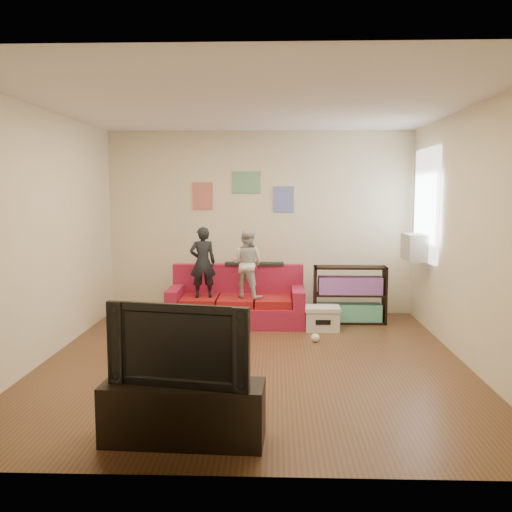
{
  "coord_description": "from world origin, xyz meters",
  "views": [
    {
      "loc": [
        0.23,
        -5.97,
        1.83
      ],
      "look_at": [
        0.0,
        0.8,
        1.05
      ],
      "focal_mm": 40.0,
      "sensor_mm": 36.0,
      "label": 1
    }
  ],
  "objects_px": {
    "child_a": "(203,262)",
    "tv_stand": "(183,412)",
    "bookshelf": "(350,298)",
    "file_box": "(322,318)",
    "child_b": "(247,264)",
    "sofa": "(237,304)",
    "television": "(182,342)",
    "coffee_table": "(183,320)"
  },
  "relations": [
    {
      "from": "bookshelf",
      "to": "television",
      "type": "distance_m",
      "value": 4.22
    },
    {
      "from": "television",
      "to": "sofa",
      "type": "bearing_deg",
      "value": 99.01
    },
    {
      "from": "child_b",
      "to": "television",
      "type": "xyz_separation_m",
      "value": [
        -0.29,
        -3.61,
        -0.11
      ]
    },
    {
      "from": "child_a",
      "to": "coffee_table",
      "type": "bearing_deg",
      "value": 75.79
    },
    {
      "from": "sofa",
      "to": "file_box",
      "type": "height_order",
      "value": "sofa"
    },
    {
      "from": "child_b",
      "to": "television",
      "type": "relative_size",
      "value": 0.89
    },
    {
      "from": "file_box",
      "to": "television",
      "type": "height_order",
      "value": "television"
    },
    {
      "from": "sofa",
      "to": "television",
      "type": "height_order",
      "value": "television"
    },
    {
      "from": "coffee_table",
      "to": "television",
      "type": "distance_m",
      "value": 2.48
    },
    {
      "from": "sofa",
      "to": "child_a",
      "type": "distance_m",
      "value": 0.76
    },
    {
      "from": "child_a",
      "to": "television",
      "type": "xyz_separation_m",
      "value": [
        0.31,
        -3.61,
        -0.13
      ]
    },
    {
      "from": "sofa",
      "to": "file_box",
      "type": "xyz_separation_m",
      "value": [
        1.15,
        -0.37,
        -0.11
      ]
    },
    {
      "from": "sofa",
      "to": "child_a",
      "type": "relative_size",
      "value": 1.93
    },
    {
      "from": "coffee_table",
      "to": "tv_stand",
      "type": "distance_m",
      "value": 2.45
    },
    {
      "from": "tv_stand",
      "to": "television",
      "type": "relative_size",
      "value": 1.12
    },
    {
      "from": "sofa",
      "to": "television",
      "type": "relative_size",
      "value": 1.76
    },
    {
      "from": "bookshelf",
      "to": "child_a",
      "type": "bearing_deg",
      "value": -173.43
    },
    {
      "from": "child_a",
      "to": "child_b",
      "type": "bearing_deg",
      "value": 169.63
    },
    {
      "from": "coffee_table",
      "to": "bookshelf",
      "type": "distance_m",
      "value": 2.53
    },
    {
      "from": "sofa",
      "to": "child_b",
      "type": "height_order",
      "value": "child_b"
    },
    {
      "from": "bookshelf",
      "to": "file_box",
      "type": "relative_size",
      "value": 2.17
    },
    {
      "from": "child_a",
      "to": "bookshelf",
      "type": "distance_m",
      "value": 2.09
    },
    {
      "from": "sofa",
      "to": "tv_stand",
      "type": "height_order",
      "value": "sofa"
    },
    {
      "from": "sofa",
      "to": "bookshelf",
      "type": "distance_m",
      "value": 1.56
    },
    {
      "from": "file_box",
      "to": "television",
      "type": "xyz_separation_m",
      "value": [
        -1.28,
        -3.41,
        0.58
      ]
    },
    {
      "from": "tv_stand",
      "to": "television",
      "type": "distance_m",
      "value": 0.52
    },
    {
      "from": "coffee_table",
      "to": "tv_stand",
      "type": "xyz_separation_m",
      "value": [
        0.39,
        -2.42,
        -0.12
      ]
    },
    {
      "from": "child_b",
      "to": "bookshelf",
      "type": "height_order",
      "value": "child_b"
    },
    {
      "from": "bookshelf",
      "to": "child_b",
      "type": "bearing_deg",
      "value": -170.68
    },
    {
      "from": "tv_stand",
      "to": "child_b",
      "type": "bearing_deg",
      "value": 88.43
    },
    {
      "from": "bookshelf",
      "to": "television",
      "type": "relative_size",
      "value": 0.95
    },
    {
      "from": "child_a",
      "to": "coffee_table",
      "type": "height_order",
      "value": "child_a"
    },
    {
      "from": "bookshelf",
      "to": "television",
      "type": "xyz_separation_m",
      "value": [
        -1.7,
        -3.84,
        0.39
      ]
    },
    {
      "from": "coffee_table",
      "to": "file_box",
      "type": "relative_size",
      "value": 1.96
    },
    {
      "from": "child_a",
      "to": "television",
      "type": "distance_m",
      "value": 3.63
    },
    {
      "from": "bookshelf",
      "to": "file_box",
      "type": "distance_m",
      "value": 0.63
    },
    {
      "from": "child_a",
      "to": "tv_stand",
      "type": "xyz_separation_m",
      "value": [
        0.31,
        -3.61,
        -0.65
      ]
    },
    {
      "from": "child_b",
      "to": "television",
      "type": "height_order",
      "value": "child_b"
    },
    {
      "from": "child_b",
      "to": "file_box",
      "type": "xyz_separation_m",
      "value": [
        1.0,
        -0.2,
        -0.69
      ]
    },
    {
      "from": "bookshelf",
      "to": "file_box",
      "type": "height_order",
      "value": "bookshelf"
    },
    {
      "from": "file_box",
      "to": "television",
      "type": "distance_m",
      "value": 3.69
    },
    {
      "from": "file_box",
      "to": "child_a",
      "type": "bearing_deg",
      "value": 172.79
    }
  ]
}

